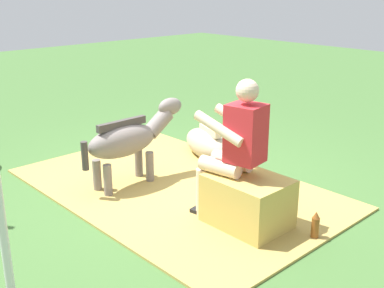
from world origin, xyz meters
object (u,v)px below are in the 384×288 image
object	(u,v)px
hay_bale	(247,202)
person_seated	(234,145)
pony_lying	(211,146)
pony_standing	(129,139)
soda_bottle	(315,226)

from	to	relation	value
hay_bale	person_seated	xyz separation A→B (m)	(0.16, 0.02, 0.51)
hay_bale	pony_lying	size ratio (longest dim) A/B	0.53
pony_standing	person_seated	bearing A→B (deg)	-172.31
pony_lying	soda_bottle	bearing A→B (deg)	159.74
person_seated	hay_bale	bearing A→B (deg)	-173.81
soda_bottle	pony_standing	bearing A→B (deg)	12.22
hay_bale	pony_standing	size ratio (longest dim) A/B	0.53
pony_standing	pony_lying	distance (m)	1.25
pony_lying	soda_bottle	world-z (taller)	pony_lying
pony_lying	soda_bottle	xyz separation A→B (m)	(-2.04, 0.75, -0.06)
pony_lying	soda_bottle	size ratio (longest dim) A/B	5.07
hay_bale	person_seated	bearing A→B (deg)	6.19
pony_lying	soda_bottle	distance (m)	2.17
person_seated	pony_standing	world-z (taller)	person_seated
hay_bale	pony_standing	distance (m)	1.56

